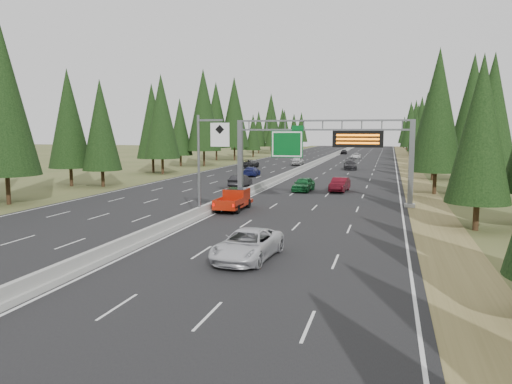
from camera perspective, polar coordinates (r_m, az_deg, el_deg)
road at (r=92.60m, az=6.09°, el=2.78°), size 32.00×260.00×0.08m
shoulder_right at (r=91.55m, az=17.17°, el=2.45°), size 3.60×260.00×0.06m
shoulder_left at (r=96.96m, az=-4.37°, el=2.99°), size 3.60×260.00×0.06m
median_barrier at (r=92.57m, az=6.09°, el=3.01°), size 0.70×260.00×0.85m
sign_gantry at (r=46.45m, az=8.35°, el=4.97°), size 16.75×0.98×7.80m
hov_sign_pole at (r=38.78m, az=-5.78°, el=3.79°), size 2.80×0.50×8.00m
tree_row_right at (r=84.56m, az=20.76°, el=8.09°), size 12.07×238.93×18.74m
tree_row_left at (r=91.63m, az=-8.67°, el=8.41°), size 11.26×240.24×18.97m
silver_minivan at (r=26.66m, az=-0.98°, el=-6.05°), size 3.09×5.88×1.58m
red_pickup at (r=43.21m, az=-2.39°, el=-0.70°), size 1.97×5.53×1.80m
car_ahead_green at (r=56.38m, az=5.45°, el=0.89°), size 2.26×4.80×1.59m
car_ahead_dkred at (r=56.80m, az=9.54°, el=0.85°), size 2.08×4.83×1.55m
car_ahead_dkgrey at (r=88.98m, az=10.70°, el=3.05°), size 2.73×5.59×1.57m
car_ahead_white at (r=123.15m, az=11.35°, el=4.07°), size 2.27×4.79×1.32m
car_ahead_far at (r=146.03m, az=10.01°, el=4.56°), size 1.67×4.05×1.37m
car_onc_near at (r=60.54m, az=-1.80°, el=1.29°), size 1.87×4.58×1.48m
car_onc_blue at (r=74.75m, az=-0.51°, el=2.37°), size 2.19×4.92×1.40m
car_onc_white at (r=98.45m, az=4.81°, el=3.55°), size 2.24×4.97×1.66m
car_onc_far at (r=91.42m, az=-0.77°, el=3.27°), size 2.74×5.60×1.53m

